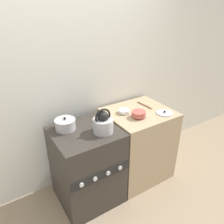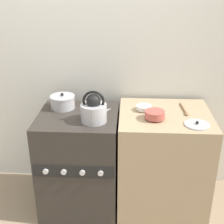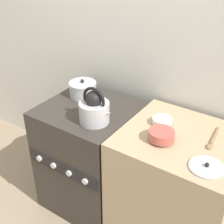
{
  "view_description": "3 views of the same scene",
  "coord_description": "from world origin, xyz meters",
  "views": [
    {
      "loc": [
        -0.8,
        -1.45,
        2.09
      ],
      "look_at": [
        0.34,
        0.33,
        1.04
      ],
      "focal_mm": 35.0,
      "sensor_mm": 36.0,
      "label": 1
    },
    {
      "loc": [
        0.42,
        -2.04,
        2.0
      ],
      "look_at": [
        0.29,
        0.32,
        0.95
      ],
      "focal_mm": 50.0,
      "sensor_mm": 36.0,
      "label": 2
    },
    {
      "loc": [
        1.26,
        -1.22,
        2.07
      ],
      "look_at": [
        0.24,
        0.29,
        0.98
      ],
      "focal_mm": 50.0,
      "sensor_mm": 36.0,
      "label": 3
    }
  ],
  "objects": [
    {
      "name": "wall_back",
      "position": [
        0.0,
        0.76,
        1.25
      ],
      "size": [
        7.0,
        0.06,
        2.5
      ],
      "color": "silver",
      "rests_on": "ground_plane"
    },
    {
      "name": "stove",
      "position": [
        0.0,
        0.32,
        0.46
      ],
      "size": [
        0.67,
        0.66,
        0.92
      ],
      "color": "#332D28",
      "rests_on": "ground_plane"
    },
    {
      "name": "counter",
      "position": [
        0.74,
        0.35,
        0.47
      ],
      "size": [
        0.77,
        0.69,
        0.93
      ],
      "color": "tan",
      "rests_on": "ground_plane"
    },
    {
      "name": "kettle",
      "position": [
        0.15,
        0.2,
        1.01
      ],
      "size": [
        0.25,
        0.21,
        0.26
      ],
      "color": "#B2B2B7",
      "rests_on": "stove"
    },
    {
      "name": "cooking_pot",
      "position": [
        -0.15,
        0.46,
        0.97
      ],
      "size": [
        0.21,
        0.21,
        0.14
      ],
      "color": "#B2B2B7",
      "rests_on": "stove"
    },
    {
      "name": "enamel_bowl",
      "position": [
        0.64,
        0.24,
        0.97
      ],
      "size": [
        0.16,
        0.16,
        0.07
      ],
      "color": "#B75147",
      "rests_on": "counter"
    },
    {
      "name": "small_ceramic_bowl",
      "position": [
        0.56,
        0.41,
        0.96
      ],
      "size": [
        0.13,
        0.13,
        0.04
      ],
      "color": "white",
      "rests_on": "counter"
    },
    {
      "name": "loose_pot_lid",
      "position": [
        0.96,
        0.15,
        0.94
      ],
      "size": [
        0.2,
        0.2,
        0.03
      ],
      "color": "#B2B2B7",
      "rests_on": "counter"
    },
    {
      "name": "wooden_spoon",
      "position": [
        0.9,
        0.42,
        0.94
      ],
      "size": [
        0.05,
        0.26,
        0.02
      ],
      "color": "olive",
      "rests_on": "counter"
    }
  ]
}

